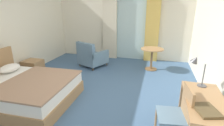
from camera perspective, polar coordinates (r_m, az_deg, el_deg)
The scene contains 13 objects.
ground at distance 4.04m, azimuth -7.09°, elevation -12.02°, with size 5.65×7.32×0.10m, color #426084.
wall_back at distance 6.77m, azimuth 3.47°, elevation 13.77°, with size 5.25×0.12×2.89m, color silver.
balcony_glass_door at distance 6.65m, azimuth 6.27°, elevation 12.11°, with size 1.14×0.02×2.54m, color silver.
curtain_panel_left at distance 6.71m, azimuth -0.69°, elevation 12.59°, with size 0.53×0.10×2.61m, color beige.
curtain_panel_right at distance 6.47m, azimuth 13.20°, elevation 11.90°, with size 0.49×0.10×2.61m, color tan.
bed at distance 4.19m, azimuth -27.35°, elevation -7.83°, with size 2.05×1.67×1.00m.
nightstand at distance 5.64m, azimuth -24.56°, elevation -1.46°, with size 0.50×0.46×0.46m.
writing_desk at distance 2.86m, azimuth 28.27°, elevation -12.37°, with size 0.58×1.23×0.73m.
desk_chair at distance 2.79m, azimuth 20.95°, elevation -14.82°, with size 0.47×0.51×0.91m.
desk_lamp at distance 3.17m, azimuth 26.21°, elevation -0.38°, with size 0.28×0.25×0.50m.
closed_book at distance 2.53m, azimuth 28.68°, elevation -13.51°, with size 0.25×0.34×0.04m, color brown.
armchair_by_window at distance 5.91m, azimuth -6.66°, elevation 2.03°, with size 1.01×1.03×0.86m.
round_cafe_table at distance 5.66m, azimuth 13.03°, elevation 2.91°, with size 0.71×0.71×0.70m.
Camera 1 is at (1.37, -3.21, 1.98)m, focal length 27.70 mm.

